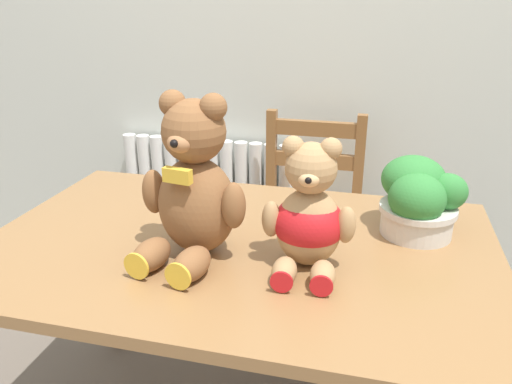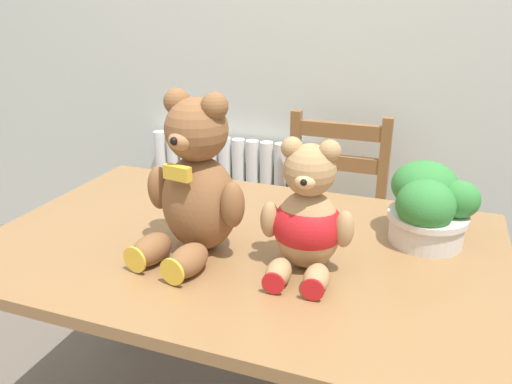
% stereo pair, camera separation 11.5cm
% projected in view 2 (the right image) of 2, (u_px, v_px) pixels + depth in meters
% --- Properties ---
extents(radiator, '(0.81, 0.10, 0.71)m').
position_uv_depth(radiator, '(233.00, 216.00, 2.40)').
color(radiator, white).
rests_on(radiator, ground_plane).
extents(dining_table, '(1.31, 0.84, 0.72)m').
position_uv_depth(dining_table, '(242.00, 274.00, 1.33)').
color(dining_table, olive).
rests_on(dining_table, ground_plane).
extents(wooden_chair_behind, '(0.40, 0.39, 0.88)m').
position_uv_depth(wooden_chair_behind, '(328.00, 229.00, 2.00)').
color(wooden_chair_behind, brown).
rests_on(wooden_chair_behind, ground_plane).
extents(teddy_bear_left, '(0.28, 0.29, 0.40)m').
position_uv_depth(teddy_bear_left, '(196.00, 186.00, 1.19)').
color(teddy_bear_left, brown).
rests_on(teddy_bear_left, dining_table).
extents(teddy_bear_right, '(0.22, 0.22, 0.31)m').
position_uv_depth(teddy_bear_right, '(307.00, 219.00, 1.12)').
color(teddy_bear_right, tan).
rests_on(teddy_bear_right, dining_table).
extents(potted_plant, '(0.22, 0.22, 0.20)m').
position_uv_depth(potted_plant, '(428.00, 205.00, 1.26)').
color(potted_plant, beige).
rests_on(potted_plant, dining_table).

